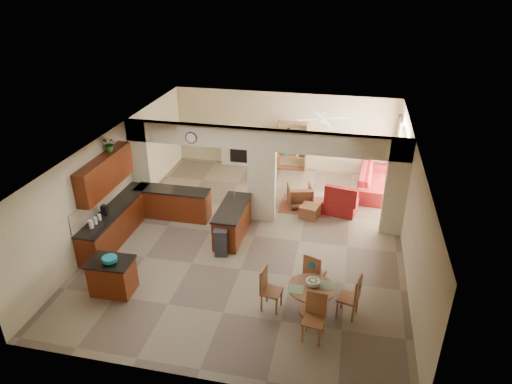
% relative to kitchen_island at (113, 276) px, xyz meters
% --- Properties ---
extents(floor, '(10.00, 10.00, 0.00)m').
position_rel_kitchen_island_xyz_m(floor, '(2.67, 3.02, -0.43)').
color(floor, '#7C6E56').
rests_on(floor, ground).
extents(ceiling, '(10.00, 10.00, 0.00)m').
position_rel_kitchen_island_xyz_m(ceiling, '(2.67, 3.02, 2.37)').
color(ceiling, white).
rests_on(ceiling, wall_back).
extents(wall_back, '(8.00, 0.00, 8.00)m').
position_rel_kitchen_island_xyz_m(wall_back, '(2.67, 8.02, 0.97)').
color(wall_back, beige).
rests_on(wall_back, floor).
extents(wall_front, '(8.00, 0.00, 8.00)m').
position_rel_kitchen_island_xyz_m(wall_front, '(2.67, -1.98, 0.97)').
color(wall_front, beige).
rests_on(wall_front, floor).
extents(wall_left, '(0.00, 10.00, 10.00)m').
position_rel_kitchen_island_xyz_m(wall_left, '(-1.33, 3.02, 0.97)').
color(wall_left, beige).
rests_on(wall_left, floor).
extents(wall_right, '(0.00, 10.00, 10.00)m').
position_rel_kitchen_island_xyz_m(wall_right, '(6.67, 3.02, 0.97)').
color(wall_right, beige).
rests_on(wall_right, floor).
extents(partition_left_pier, '(0.60, 0.25, 2.80)m').
position_rel_kitchen_island_xyz_m(partition_left_pier, '(-1.03, 4.02, 0.97)').
color(partition_left_pier, beige).
rests_on(partition_left_pier, floor).
extents(partition_center_pier, '(0.80, 0.25, 2.20)m').
position_rel_kitchen_island_xyz_m(partition_center_pier, '(2.67, 4.02, 0.67)').
color(partition_center_pier, beige).
rests_on(partition_center_pier, floor).
extents(partition_right_pier, '(0.60, 0.25, 2.80)m').
position_rel_kitchen_island_xyz_m(partition_right_pier, '(6.37, 4.02, 0.97)').
color(partition_right_pier, beige).
rests_on(partition_right_pier, floor).
extents(partition_header, '(8.00, 0.25, 0.60)m').
position_rel_kitchen_island_xyz_m(partition_header, '(2.67, 4.02, 2.07)').
color(partition_header, beige).
rests_on(partition_header, partition_center_pier).
extents(kitchen_counter, '(2.52, 3.29, 1.48)m').
position_rel_kitchen_island_xyz_m(kitchen_counter, '(-0.59, 2.77, 0.04)').
color(kitchen_counter, '#471508').
rests_on(kitchen_counter, floor).
extents(upper_cabinets, '(0.35, 2.40, 0.90)m').
position_rel_kitchen_island_xyz_m(upper_cabinets, '(-1.15, 2.22, 1.49)').
color(upper_cabinets, '#471508').
rests_on(upper_cabinets, wall_left).
extents(peninsula, '(0.70, 1.85, 0.91)m').
position_rel_kitchen_island_xyz_m(peninsula, '(2.07, 2.91, 0.03)').
color(peninsula, '#471508').
rests_on(peninsula, floor).
extents(wall_clock, '(0.34, 0.03, 0.34)m').
position_rel_kitchen_island_xyz_m(wall_clock, '(0.67, 3.87, 2.02)').
color(wall_clock, '#4D3219').
rests_on(wall_clock, partition_header).
extents(rug, '(1.60, 1.30, 0.01)m').
position_rel_kitchen_island_xyz_m(rug, '(3.87, 5.12, -0.42)').
color(rug, brown).
rests_on(rug, floor).
extents(fireplace, '(1.60, 0.35, 1.20)m').
position_rel_kitchen_island_xyz_m(fireplace, '(1.07, 7.85, 0.19)').
color(fireplace, beige).
rests_on(fireplace, floor).
extents(shelving_unit, '(1.00, 0.32, 1.80)m').
position_rel_kitchen_island_xyz_m(shelving_unit, '(3.02, 7.84, 0.47)').
color(shelving_unit, brown).
rests_on(shelving_unit, floor).
extents(window_a, '(0.02, 0.90, 1.90)m').
position_rel_kitchen_island_xyz_m(window_a, '(6.64, 5.32, 0.77)').
color(window_a, white).
rests_on(window_a, wall_right).
extents(window_b, '(0.02, 0.90, 1.90)m').
position_rel_kitchen_island_xyz_m(window_b, '(6.64, 7.02, 0.77)').
color(window_b, white).
rests_on(window_b, wall_right).
extents(glazed_door, '(0.02, 0.70, 2.10)m').
position_rel_kitchen_island_xyz_m(glazed_door, '(6.64, 6.17, 0.62)').
color(glazed_door, white).
rests_on(glazed_door, wall_right).
extents(drape_a_left, '(0.10, 0.28, 2.30)m').
position_rel_kitchen_island_xyz_m(drape_a_left, '(6.60, 4.72, 0.77)').
color(drape_a_left, '#46201C').
rests_on(drape_a_left, wall_right).
extents(drape_a_right, '(0.10, 0.28, 2.30)m').
position_rel_kitchen_island_xyz_m(drape_a_right, '(6.60, 5.92, 0.77)').
color(drape_a_right, '#46201C').
rests_on(drape_a_right, wall_right).
extents(drape_b_left, '(0.10, 0.28, 2.30)m').
position_rel_kitchen_island_xyz_m(drape_b_left, '(6.60, 6.42, 0.77)').
color(drape_b_left, '#46201C').
rests_on(drape_b_left, wall_right).
extents(drape_b_right, '(0.10, 0.28, 2.30)m').
position_rel_kitchen_island_xyz_m(drape_b_right, '(6.60, 7.62, 0.77)').
color(drape_b_right, '#46201C').
rests_on(drape_b_right, wall_right).
extents(ceiling_fan, '(1.00, 1.00, 0.10)m').
position_rel_kitchen_island_xyz_m(ceiling_fan, '(4.17, 6.02, 2.13)').
color(ceiling_fan, white).
rests_on(ceiling_fan, ceiling).
extents(kitchen_island, '(0.99, 0.72, 0.85)m').
position_rel_kitchen_island_xyz_m(kitchen_island, '(0.00, 0.00, 0.00)').
color(kitchen_island, '#471508').
rests_on(kitchen_island, floor).
extents(teal_bowl, '(0.33, 0.33, 0.16)m').
position_rel_kitchen_island_xyz_m(teal_bowl, '(0.05, -0.08, 0.50)').
color(teal_bowl, teal).
rests_on(teal_bowl, kitchen_island).
extents(trash_can, '(0.37, 0.33, 0.70)m').
position_rel_kitchen_island_xyz_m(trash_can, '(2.02, 1.95, -0.08)').
color(trash_can, '#2F2F31').
rests_on(trash_can, floor).
extents(dining_table, '(1.00, 1.00, 0.68)m').
position_rel_kitchen_island_xyz_m(dining_table, '(4.52, 0.23, 0.04)').
color(dining_table, brown).
rests_on(dining_table, floor).
extents(fruit_bowl, '(0.30, 0.30, 0.16)m').
position_rel_kitchen_island_xyz_m(fruit_bowl, '(4.53, 0.30, 0.33)').
color(fruit_bowl, '#78A322').
rests_on(fruit_bowl, dining_table).
extents(sofa, '(2.60, 1.17, 0.74)m').
position_rel_kitchen_island_xyz_m(sofa, '(5.97, 6.65, -0.06)').
color(sofa, maroon).
rests_on(sofa, floor).
extents(chaise, '(1.11, 0.97, 0.39)m').
position_rel_kitchen_island_xyz_m(chaise, '(4.93, 4.94, -0.23)').
color(chaise, maroon).
rests_on(chaise, floor).
extents(armchair, '(0.92, 0.93, 0.68)m').
position_rel_kitchen_island_xyz_m(armchair, '(3.67, 5.09, -0.08)').
color(armchair, maroon).
rests_on(armchair, floor).
extents(ottoman, '(0.62, 0.62, 0.38)m').
position_rel_kitchen_island_xyz_m(ottoman, '(4.06, 4.43, -0.24)').
color(ottoman, maroon).
rests_on(ottoman, floor).
extents(plant, '(0.46, 0.44, 0.40)m').
position_rel_kitchen_island_xyz_m(plant, '(-1.15, 2.64, 2.15)').
color(plant, '#235015').
rests_on(plant, upper_cabinets).
extents(chair_north, '(0.54, 0.54, 1.02)m').
position_rel_kitchen_island_xyz_m(chair_north, '(4.49, 0.95, 0.13)').
color(chair_north, brown).
rests_on(chair_north, floor).
extents(chair_east, '(0.51, 0.51, 1.02)m').
position_rel_kitchen_island_xyz_m(chair_east, '(5.38, 0.31, 0.13)').
color(chair_east, brown).
rests_on(chair_east, floor).
extents(chair_south, '(0.47, 0.47, 1.02)m').
position_rel_kitchen_island_xyz_m(chair_south, '(4.66, -0.44, 0.13)').
color(chair_south, brown).
rests_on(chair_south, floor).
extents(chair_west, '(0.48, 0.48, 1.02)m').
position_rel_kitchen_island_xyz_m(chair_west, '(3.58, 0.21, 0.13)').
color(chair_west, brown).
rests_on(chair_west, floor).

